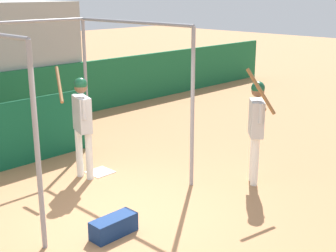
{
  "coord_description": "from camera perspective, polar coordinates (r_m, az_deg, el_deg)",
  "views": [
    {
      "loc": [
        -4.2,
        -5.14,
        3.39
      ],
      "look_at": [
        1.6,
        0.53,
        1.05
      ],
      "focal_mm": 50.0,
      "sensor_mm": 36.0,
      "label": 1
    }
  ],
  "objects": [
    {
      "name": "player_waiting",
      "position": [
        8.42,
        10.72,
        0.5
      ],
      "size": [
        0.64,
        0.75,
        2.17
      ],
      "rotation": [
        0.0,
        0.0,
        -2.41
      ],
      "color": "white",
      "rests_on": "ground"
    },
    {
      "name": "equipment_bag",
      "position": [
        6.91,
        -6.64,
        -12.05
      ],
      "size": [
        0.7,
        0.28,
        0.28
      ],
      "color": "navy",
      "rests_on": "ground"
    },
    {
      "name": "player_batter",
      "position": [
        8.67,
        -10.48,
        1.06
      ],
      "size": [
        0.59,
        0.99,
        2.05
      ],
      "rotation": [
        0.0,
        0.0,
        1.26
      ],
      "color": "white",
      "rests_on": "ground"
    },
    {
      "name": "ground_plane",
      "position": [
        7.45,
        -5.82,
        -11.04
      ],
      "size": [
        60.0,
        60.0,
        0.0
      ],
      "primitive_type": "plane",
      "color": "#A8754C"
    },
    {
      "name": "home_plate",
      "position": [
        9.22,
        -8.27,
        -5.57
      ],
      "size": [
        0.44,
        0.44,
        0.02
      ],
      "color": "white",
      "rests_on": "ground"
    },
    {
      "name": "batting_cage",
      "position": [
        9.15,
        -15.39,
        1.94
      ],
      "size": [
        3.1,
        3.17,
        2.86
      ],
      "color": "gray",
      "rests_on": "ground"
    }
  ]
}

